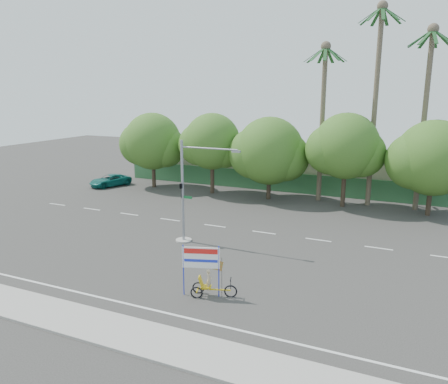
% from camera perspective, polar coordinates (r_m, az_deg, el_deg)
% --- Properties ---
extents(ground, '(120.00, 120.00, 0.00)m').
position_cam_1_polar(ground, '(26.19, -4.78, -9.77)').
color(ground, '#33302D').
rests_on(ground, ground).
extents(sidewalk_near, '(50.00, 2.40, 0.12)m').
position_cam_1_polar(sidewalk_near, '(20.61, -15.32, -16.72)').
color(sidewalk_near, gray).
rests_on(sidewalk_near, ground).
extents(fence, '(38.00, 0.08, 2.00)m').
position_cam_1_polar(fence, '(45.11, 8.46, 1.21)').
color(fence, '#336B3D').
rests_on(fence, ground).
extents(building_left, '(12.00, 8.00, 4.00)m').
position_cam_1_polar(building_left, '(52.51, -0.72, 4.12)').
color(building_left, beige).
rests_on(building_left, ground).
extents(building_right, '(14.00, 8.00, 3.60)m').
position_cam_1_polar(building_right, '(47.96, 19.22, 2.30)').
color(building_right, beige).
rests_on(building_right, ground).
extents(tree_far_left, '(7.14, 6.00, 7.96)m').
position_cam_1_polar(tree_far_left, '(47.15, -9.36, 6.32)').
color(tree_far_left, '#473828').
rests_on(tree_far_left, ground).
extents(tree_left, '(6.66, 5.60, 8.07)m').
position_cam_1_polar(tree_left, '(43.68, -1.62, 6.36)').
color(tree_left, '#473828').
rests_on(tree_left, ground).
extents(tree_center, '(7.62, 6.40, 7.85)m').
position_cam_1_polar(tree_center, '(41.52, 5.89, 5.12)').
color(tree_center, '#473828').
rests_on(tree_center, ground).
extents(tree_right, '(6.90, 5.80, 8.36)m').
position_cam_1_polar(tree_right, '(39.81, 15.57, 5.50)').
color(tree_right, '#473828').
rests_on(tree_right, ground).
extents(tree_far_right, '(7.38, 6.20, 7.94)m').
position_cam_1_polar(tree_far_right, '(39.48, 25.60, 3.76)').
color(tree_far_right, '#473828').
rests_on(tree_far_right, ground).
extents(palm_tall, '(3.73, 3.79, 17.45)m').
position_cam_1_polar(palm_tall, '(40.75, 19.27, 12.79)').
color(palm_tall, '#70604C').
rests_on(palm_tall, ground).
extents(palm_mid, '(3.73, 3.79, 15.45)m').
position_cam_1_polar(palm_mid, '(40.58, 24.88, 10.82)').
color(palm_mid, '#70604C').
rests_on(palm_mid, ground).
extents(palm_short, '(3.73, 3.79, 14.45)m').
position_cam_1_polar(palm_short, '(41.43, 12.80, 10.96)').
color(palm_short, '#70604C').
rests_on(palm_short, ground).
extents(traffic_signal, '(4.72, 1.10, 7.00)m').
position_cam_1_polar(traffic_signal, '(29.59, -4.90, -1.12)').
color(traffic_signal, gray).
rests_on(traffic_signal, ground).
extents(trike_billboard, '(2.66, 1.14, 2.73)m').
position_cam_1_polar(trike_billboard, '(22.32, -2.32, -10.85)').
color(trike_billboard, black).
rests_on(trike_billboard, ground).
extents(pickup_truck, '(3.68, 4.96, 1.25)m').
position_cam_1_polar(pickup_truck, '(49.23, -14.64, 1.47)').
color(pickup_truck, '#0D6159').
rests_on(pickup_truck, ground).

